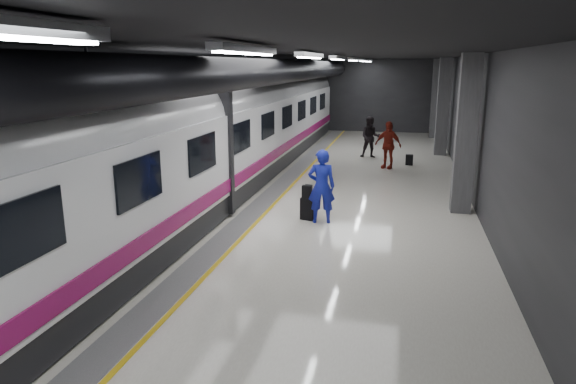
# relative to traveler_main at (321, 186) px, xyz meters

# --- Properties ---
(ground) EXTENTS (40.00, 40.00, 0.00)m
(ground) POSITION_rel_traveler_main_xyz_m (-0.76, -0.02, -1.01)
(ground) COLOR silver
(ground) RESTS_ON ground
(platform_hall) EXTENTS (10.02, 40.02, 4.51)m
(platform_hall) POSITION_rel_traveler_main_xyz_m (-1.04, 0.93, 2.53)
(platform_hall) COLOR black
(platform_hall) RESTS_ON ground
(train) EXTENTS (3.05, 38.00, 4.05)m
(train) POSITION_rel_traveler_main_xyz_m (-4.00, -0.02, 1.06)
(train) COLOR black
(train) RESTS_ON ground
(traveler_main) EXTENTS (0.81, 0.61, 2.01)m
(traveler_main) POSITION_rel_traveler_main_xyz_m (0.00, 0.00, 0.00)
(traveler_main) COLOR #1819B8
(traveler_main) RESTS_ON ground
(suitcase_main) EXTENTS (0.43, 0.33, 0.62)m
(suitcase_main) POSITION_rel_traveler_main_xyz_m (-0.40, 0.18, -0.70)
(suitcase_main) COLOR black
(suitcase_main) RESTS_ON ground
(shoulder_bag) EXTENTS (0.27, 0.14, 0.35)m
(shoulder_bag) POSITION_rel_traveler_main_xyz_m (-0.43, 0.15, -0.21)
(shoulder_bag) COLOR black
(shoulder_bag) RESTS_ON suitcase_main
(traveler_far_a) EXTENTS (0.95, 0.75, 1.88)m
(traveler_far_a) POSITION_rel_traveler_main_xyz_m (0.59, 10.41, -0.07)
(traveler_far_a) COLOR black
(traveler_far_a) RESTS_ON ground
(traveler_far_b) EXTENTS (1.23, 0.88, 1.94)m
(traveler_far_b) POSITION_rel_traveler_main_xyz_m (1.47, 8.05, -0.04)
(traveler_far_b) COLOR maroon
(traveler_far_b) RESTS_ON ground
(suitcase_far) EXTENTS (0.31, 0.20, 0.45)m
(suitcase_far) POSITION_rel_traveler_main_xyz_m (2.36, 8.94, -0.78)
(suitcase_far) COLOR black
(suitcase_far) RESTS_ON ground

